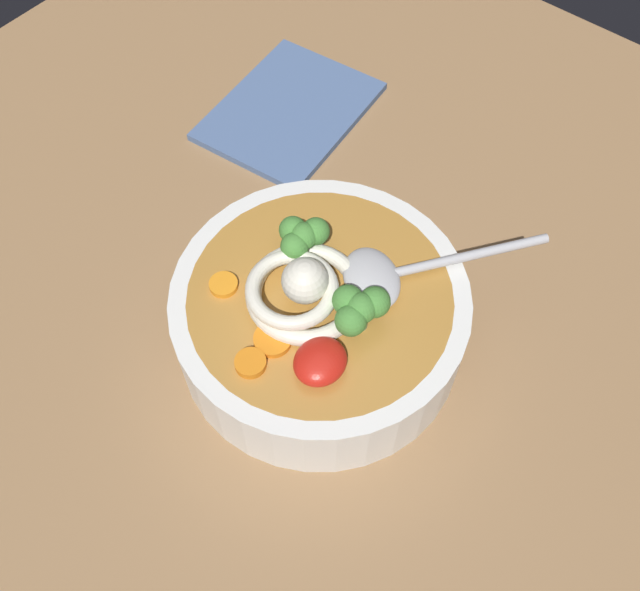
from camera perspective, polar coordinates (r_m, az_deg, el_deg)
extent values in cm
cube|color=#936D47|center=(64.35, -1.41, -3.83)|extent=(108.13, 108.13, 3.05)
cylinder|color=white|center=(59.87, 0.00, -1.76)|extent=(24.07, 24.07, 6.93)
cylinder|color=#B27A33|center=(59.63, 0.00, -1.63)|extent=(21.18, 21.18, 6.37)
torus|color=silver|center=(56.19, -1.35, 0.05)|extent=(9.41, 9.41, 1.30)
torus|color=silver|center=(55.22, -2.10, 0.43)|extent=(10.08, 10.08, 1.17)
sphere|color=silver|center=(54.77, -1.39, 0.99)|extent=(3.65, 3.65, 3.65)
ellipsoid|color=#B7B7BC|center=(56.98, 4.09, 1.37)|extent=(7.07, 7.44, 1.60)
cylinder|color=#B7B7BC|center=(59.03, 11.05, 2.94)|extent=(12.67, 9.37, 0.80)
ellipsoid|color=red|center=(52.97, 0.01, -5.24)|extent=(4.24, 3.82, 1.91)
cylinder|color=#7A9E60|center=(58.70, -1.27, 3.71)|extent=(1.15, 1.15, 1.23)
sphere|color=#478938|center=(57.29, -1.30, 4.73)|extent=(2.26, 2.26, 2.26)
sphere|color=#478938|center=(56.96, -2.03, 3.90)|extent=(2.26, 2.26, 2.26)
sphere|color=#478938|center=(57.68, -0.33, 5.10)|extent=(2.26, 2.26, 2.26)
sphere|color=#478938|center=(57.88, -2.16, 5.20)|extent=(2.26, 2.26, 2.26)
cylinder|color=#7A9E60|center=(55.04, 3.16, -2.00)|extent=(1.24, 1.24, 1.33)
sphere|color=#478938|center=(53.42, 3.26, -0.99)|extent=(2.43, 2.43, 2.43)
sphere|color=#478938|center=(53.10, 2.45, -1.98)|extent=(2.43, 2.43, 2.43)
sphere|color=#478938|center=(53.88, 4.34, -0.53)|extent=(2.43, 2.43, 2.43)
sphere|color=#478938|center=(53.93, 2.22, -0.39)|extent=(2.43, 2.43, 2.43)
cylinder|color=orange|center=(53.86, -5.51, -5.33)|extent=(2.38, 2.38, 0.66)
cylinder|color=orange|center=(57.66, -7.63, 0.85)|extent=(2.30, 2.30, 0.52)
cylinder|color=orange|center=(54.70, -3.76, -3.50)|extent=(2.94, 2.94, 0.56)
cube|color=#4C6693|center=(79.53, -2.41, 14.35)|extent=(19.36, 15.61, 0.80)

